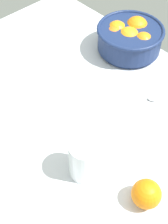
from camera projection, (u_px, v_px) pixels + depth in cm
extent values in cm
cube|color=silver|center=(97.00, 129.00, 98.13)|extent=(131.21, 83.97, 3.00)
cylinder|color=navy|center=(128.00, 49.00, 119.48)|extent=(20.49, 20.49, 1.20)
cylinder|color=navy|center=(130.00, 39.00, 116.10)|extent=(22.27, 22.27, 7.75)
torus|color=navy|center=(131.00, 30.00, 113.18)|extent=(23.47, 23.47, 1.20)
sphere|color=orange|center=(143.00, 42.00, 112.66)|extent=(6.84, 6.84, 6.84)
sphere|color=orange|center=(140.00, 33.00, 116.98)|extent=(6.72, 6.72, 6.72)
sphere|color=orange|center=(136.00, 28.00, 117.53)|extent=(8.37, 8.37, 8.37)
sphere|color=orange|center=(117.00, 31.00, 116.78)|extent=(7.35, 7.35, 7.35)
sphere|color=orange|center=(114.00, 36.00, 115.69)|extent=(6.72, 6.72, 6.72)
sphere|color=orange|center=(128.00, 38.00, 114.29)|extent=(7.94, 7.94, 7.94)
cylinder|color=white|center=(85.00, 159.00, 82.64)|extent=(8.28, 8.28, 11.51)
cylinder|color=#F1A842|center=(85.00, 166.00, 85.22)|extent=(7.28, 7.28, 4.66)
sphere|color=orange|center=(146.00, 194.00, 78.62)|extent=(7.28, 7.28, 7.28)
ellipsoid|color=silver|center=(152.00, 98.00, 103.49)|extent=(3.88, 3.80, 1.00)
cylinder|color=silver|center=(129.00, 97.00, 104.04)|extent=(8.76, 7.83, 0.70)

